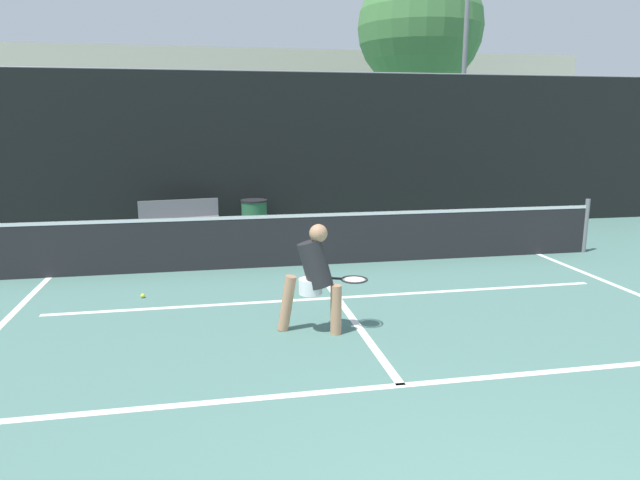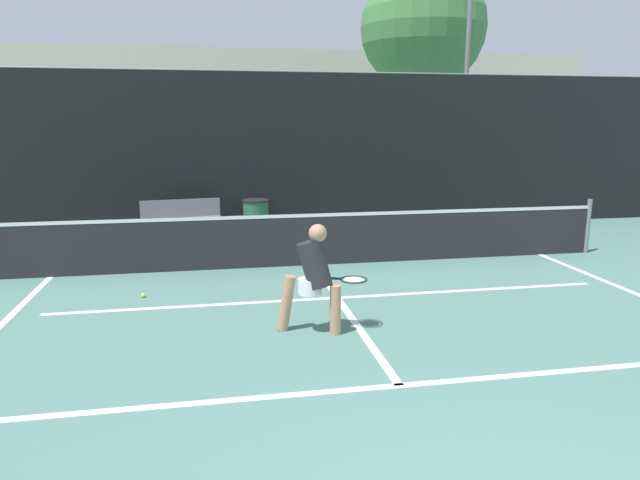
# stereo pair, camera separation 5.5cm
# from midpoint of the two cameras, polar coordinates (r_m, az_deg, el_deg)

# --- Properties ---
(court_baseline_near) EXTENTS (11.00, 0.10, 0.01)m
(court_baseline_near) POSITION_cam_midpoint_polar(r_m,az_deg,el_deg) (5.90, 7.86, -14.19)
(court_baseline_near) COLOR white
(court_baseline_near) RESTS_ON ground
(court_service_line) EXTENTS (8.25, 0.10, 0.01)m
(court_service_line) POSITION_cam_midpoint_polar(r_m,az_deg,el_deg) (8.51, 1.56, -5.79)
(court_service_line) COLOR white
(court_service_line) RESTS_ON ground
(court_center_mark) EXTENTS (0.10, 4.92, 0.01)m
(court_center_mark) POSITION_cam_midpoint_polar(r_m,az_deg,el_deg) (8.09, 2.26, -6.74)
(court_center_mark) COLOR white
(court_center_mark) RESTS_ON ground
(court_sideline_right) EXTENTS (0.10, 5.92, 0.01)m
(court_sideline_right) POSITION_cam_midpoint_polar(r_m,az_deg,el_deg) (10.09, 28.15, -4.40)
(court_sideline_right) COLOR white
(court_sideline_right) RESTS_ON ground
(net) EXTENTS (11.09, 0.09, 1.07)m
(net) POSITION_cam_midpoint_polar(r_m,az_deg,el_deg) (10.29, -0.84, 0.25)
(net) COLOR slate
(net) RESTS_ON ground
(fence_back) EXTENTS (24.00, 0.06, 3.70)m
(fence_back) POSITION_cam_midpoint_polar(r_m,az_deg,el_deg) (13.61, -3.51, 8.74)
(fence_back) COLOR black
(fence_back) RESTS_ON ground
(player_practicing) EXTENTS (1.20, 0.45, 1.38)m
(player_practicing) POSITION_cam_midpoint_polar(r_m,az_deg,el_deg) (6.96, -0.77, -3.49)
(player_practicing) COLOR tan
(player_practicing) RESTS_ON ground
(tennis_ball_scattered_3) EXTENTS (0.07, 0.07, 0.07)m
(tennis_ball_scattered_3) POSITION_cam_midpoint_polar(r_m,az_deg,el_deg) (8.91, -17.47, -5.34)
(tennis_ball_scattered_3) COLOR #D1E033
(tennis_ball_scattered_3) RESTS_ON ground
(courtside_bench) EXTENTS (1.78, 0.62, 0.86)m
(courtside_bench) POSITION_cam_midpoint_polar(r_m,az_deg,el_deg) (13.03, -13.97, 2.20)
(courtside_bench) COLOR slate
(courtside_bench) RESTS_ON ground
(trash_bin) EXTENTS (0.60, 0.60, 0.82)m
(trash_bin) POSITION_cam_midpoint_polar(r_m,az_deg,el_deg) (13.12, -6.70, 2.26)
(trash_bin) COLOR #28603D
(trash_bin) RESTS_ON ground
(parked_car) EXTENTS (1.74, 3.98, 1.55)m
(parked_car) POSITION_cam_midpoint_polar(r_m,az_deg,el_deg) (17.53, -20.59, 4.80)
(parked_car) COLOR #B7B7BC
(parked_car) RESTS_ON ground
(floodlight_mast) EXTENTS (1.10, 0.24, 9.08)m
(floodlight_mast) POSITION_cam_midpoint_polar(r_m,az_deg,el_deg) (20.93, 14.35, 20.13)
(floodlight_mast) COLOR slate
(floodlight_mast) RESTS_ON ground
(tree_west) EXTENTS (3.02, 3.02, 3.55)m
(tree_west) POSITION_cam_midpoint_polar(r_m,az_deg,el_deg) (17.67, -16.66, 12.91)
(tree_west) COLOR brown
(tree_west) RESTS_ON ground
(tree_mid) EXTENTS (4.86, 4.86, 8.55)m
(tree_mid) POSITION_cam_midpoint_polar(r_m,az_deg,el_deg) (23.97, 9.91, 20.16)
(tree_mid) COLOR brown
(tree_mid) RESTS_ON ground
(building_far) EXTENTS (36.00, 2.40, 6.04)m
(building_far) POSITION_cam_midpoint_polar(r_m,az_deg,el_deg) (30.30, -7.78, 12.60)
(building_far) COLOR beige
(building_far) RESTS_ON ground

